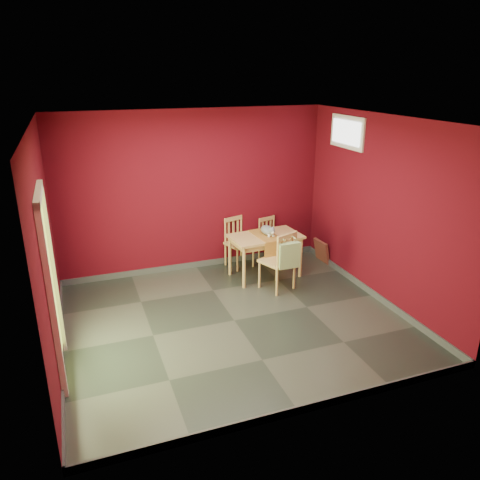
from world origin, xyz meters
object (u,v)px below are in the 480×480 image
object	(u,v)px
chair_far_left	(238,242)
cat	(267,229)
chair_far_right	(271,240)
tote_bag	(289,255)
chair_near	(279,260)
dining_table	(265,240)
picture_frame	(322,251)

from	to	relation	value
chair_far_left	cat	size ratio (longest dim) A/B	2.20
chair_far_right	tote_bag	distance (m)	1.36
chair_near	tote_bag	world-z (taller)	chair_near
dining_table	tote_bag	bearing A→B (deg)	-85.67
dining_table	chair_far_left	bearing A→B (deg)	115.13
chair_far_right	chair_far_left	bearing A→B (deg)	177.34
chair_near	tote_bag	distance (m)	0.27
dining_table	chair_far_right	xyz separation A→B (m)	(0.34, 0.55, -0.22)
picture_frame	chair_far_right	bearing A→B (deg)	159.27
tote_bag	picture_frame	size ratio (longest dim) A/B	1.15
chair_far_left	cat	bearing A→B (deg)	-59.31
chair_far_right	tote_bag	bearing A→B (deg)	-102.22
chair_far_right	picture_frame	xyz separation A→B (m)	(0.86, -0.33, -0.21)
tote_bag	chair_far_left	bearing A→B (deg)	103.78
chair_far_left	chair_near	size ratio (longest dim) A/B	0.90
chair_near	cat	bearing A→B (deg)	85.61
tote_bag	picture_frame	xyz separation A→B (m)	(1.15, 0.98, -0.45)
chair_far_left	tote_bag	bearing A→B (deg)	-76.22
picture_frame	chair_near	bearing A→B (deg)	-147.36
chair_far_right	cat	world-z (taller)	cat
chair_far_left	chair_near	xyz separation A→B (m)	(0.28, -1.12, 0.05)
cat	picture_frame	xyz separation A→B (m)	(1.15, 0.18, -0.62)
dining_table	picture_frame	xyz separation A→B (m)	(1.20, 0.22, -0.43)
chair_near	picture_frame	size ratio (longest dim) A/B	2.39
chair_near	picture_frame	world-z (taller)	chair_near
chair_far_right	cat	distance (m)	0.71
chair_far_left	chair_far_right	world-z (taller)	chair_far_left
chair_far_left	chair_far_right	bearing A→B (deg)	-2.66
tote_bag	chair_far_right	bearing A→B (deg)	77.78
dining_table	tote_bag	world-z (taller)	tote_bag
chair_far_left	tote_bag	size ratio (longest dim) A/B	1.87
chair_far_right	tote_bag	size ratio (longest dim) A/B	1.74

